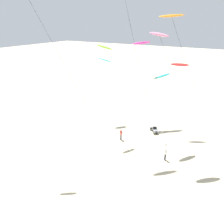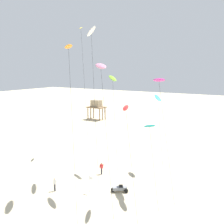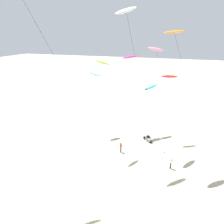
% 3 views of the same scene
% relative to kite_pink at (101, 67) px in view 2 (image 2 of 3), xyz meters
% --- Properties ---
extents(ground_plane, '(260.00, 260.00, 0.00)m').
position_rel_kite_pink_xyz_m(ground_plane, '(-2.70, -1.13, -14.88)').
color(ground_plane, beige).
extents(kite_pink, '(6.37, 6.32, 15.50)m').
position_rel_kite_pink_xyz_m(kite_pink, '(0.00, 0.00, 0.00)').
color(kite_pink, pink).
rests_on(kite_pink, ground).
extents(kite_teal, '(3.65, 3.64, 8.82)m').
position_rel_kite_pink_xyz_m(kite_teal, '(5.72, 1.16, -6.57)').
color(kite_teal, teal).
rests_on(kite_teal, ground).
extents(kite_red, '(4.36, 4.90, 10.95)m').
position_rel_kite_pink_xyz_m(kite_red, '(4.35, -1.82, -4.31)').
color(kite_red, red).
rests_on(kite_red, ground).
extents(kite_yellow, '(7.44, 7.91, 21.68)m').
position_rel_kite_pink_xyz_m(kite_yellow, '(-11.58, 11.15, 5.55)').
color(kite_yellow, yellow).
rests_on(kite_yellow, ground).
extents(kite_lime, '(3.65, 3.51, 13.82)m').
position_rel_kite_pink_xyz_m(kite_lime, '(-2.56, 6.67, -1.76)').
color(kite_lime, '#8CD833').
rests_on(kite_lime, ground).
extents(kite_cyan, '(3.08, 3.27, 11.04)m').
position_rel_kite_pink_xyz_m(kite_cyan, '(2.86, 10.11, -4.45)').
color(kite_cyan, '#33BFE0').
rests_on(kite_cyan, ground).
extents(kite_orange, '(6.99, 7.19, 17.38)m').
position_rel_kite_pink_xyz_m(kite_orange, '(-2.81, -2.27, 2.08)').
color(kite_orange, orange).
rests_on(kite_orange, ground).
extents(kite_white, '(5.10, 5.01, 20.11)m').
position_rel_kite_pink_xyz_m(kite_white, '(-3.67, 3.23, 4.37)').
color(kite_white, white).
rests_on(kite_white, ground).
extents(kite_magenta, '(5.30, 5.44, 13.68)m').
position_rel_kite_pink_xyz_m(kite_magenta, '(5.19, 4.77, -1.63)').
color(kite_magenta, '#D8339E').
rests_on(kite_magenta, ground).
extents(kite_flyer_nearest, '(0.71, 0.72, 1.67)m').
position_rel_kite_pink_xyz_m(kite_flyer_nearest, '(-4.45, -3.51, -13.98)').
color(kite_flyer_nearest, '#33333D').
rests_on(kite_flyer_nearest, ground).
extents(kite_flyer_middle, '(0.69, 0.68, 1.67)m').
position_rel_kite_pink_xyz_m(kite_flyer_middle, '(-2.67, 3.91, -13.98)').
color(kite_flyer_middle, '#33333D').
rests_on(kite_flyer_middle, ground).
extents(stilt_house, '(5.09, 3.43, 5.62)m').
position_rel_kite_pink_xyz_m(stilt_house, '(-27.26, 37.40, -10.77)').
color(stilt_house, '#846647').
rests_on(stilt_house, ground).
extents(beach_buggy, '(1.99, 1.79, 0.82)m').
position_rel_kite_pink_xyz_m(beach_buggy, '(2.33, 0.52, -14.45)').
color(beach_buggy, gray).
rests_on(beach_buggy, ground).
extents(marker_flag, '(0.56, 0.05, 2.10)m').
position_rel_kite_pink_xyz_m(marker_flag, '(-0.50, -1.65, -13.39)').
color(marker_flag, gray).
rests_on(marker_flag, ground).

